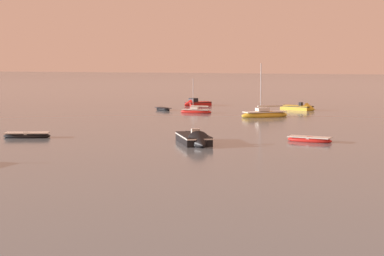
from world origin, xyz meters
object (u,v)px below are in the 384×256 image
object	(u,v)px
rowboat_moored_1	(163,109)
rowboat_moored_4	(310,140)
motorboat_moored_0	(195,104)
rowboat_moored_0	(27,136)
motorboat_moored_2	(196,141)
sailboat_moored_1	(265,115)
motorboat_moored_3	(301,109)
sailboat_moored_0	(196,111)

from	to	relation	value
rowboat_moored_1	rowboat_moored_4	bearing A→B (deg)	-8.26
motorboat_moored_0	rowboat_moored_0	bearing A→B (deg)	33.78
motorboat_moored_2	sailboat_moored_1	distance (m)	29.46
motorboat_moored_0	motorboat_moored_3	world-z (taller)	motorboat_moored_0
sailboat_moored_0	rowboat_moored_4	distance (m)	34.12
sailboat_moored_0	rowboat_moored_4	bearing A→B (deg)	123.69
motorboat_moored_0	rowboat_moored_0	size ratio (longest dim) A/B	1.15
motorboat_moored_2	sailboat_moored_1	bearing A→B (deg)	149.66
motorboat_moored_2	rowboat_moored_4	bearing A→B (deg)	89.17
rowboat_moored_1	motorboat_moored_3	xyz separation A→B (m)	(18.70, 9.88, 0.10)
sailboat_moored_0	motorboat_moored_3	distance (m)	16.99
sailboat_moored_0	sailboat_moored_1	size ratio (longest dim) A/B	0.70
rowboat_moored_4	motorboat_moored_3	size ratio (longest dim) A/B	0.71
rowboat_moored_1	sailboat_moored_1	distance (m)	18.44
motorboat_moored_0	motorboat_moored_3	xyz separation A→B (m)	(19.07, -1.25, -0.03)
sailboat_moored_0	rowboat_moored_4	xyz separation A→B (m)	(24.18, -24.07, -0.05)
motorboat_moored_3	rowboat_moored_0	bearing A→B (deg)	-92.43
motorboat_moored_2	motorboat_moored_3	distance (m)	43.07
rowboat_moored_0	motorboat_moored_3	size ratio (longest dim) A/B	0.80
motorboat_moored_0	rowboat_moored_4	world-z (taller)	motorboat_moored_0
sailboat_moored_0	motorboat_moored_2	world-z (taller)	sailboat_moored_0
motorboat_moored_2	rowboat_moored_4	size ratio (longest dim) A/B	1.53
motorboat_moored_0	sailboat_moored_0	xyz separation A→B (m)	(7.23, -13.43, -0.07)
rowboat_moored_1	sailboat_moored_1	world-z (taller)	sailboat_moored_1
motorboat_moored_0	sailboat_moored_1	size ratio (longest dim) A/B	0.72
rowboat_moored_4	motorboat_moored_3	xyz separation A→B (m)	(-12.33, 36.24, 0.08)
sailboat_moored_1	rowboat_moored_4	xyz separation A→B (m)	(13.01, -22.44, -0.14)
sailboat_moored_0	sailboat_moored_1	xyz separation A→B (m)	(11.17, -1.63, 0.10)
motorboat_moored_0	sailboat_moored_0	size ratio (longest dim) A/B	1.04
motorboat_moored_2	rowboat_moored_0	distance (m)	17.02
sailboat_moored_0	sailboat_moored_1	distance (m)	11.29
sailboat_moored_1	rowboat_moored_1	bearing A→B (deg)	-59.08
rowboat_moored_0	rowboat_moored_1	xyz separation A→B (m)	(-6.04, 35.99, -0.04)
sailboat_moored_1	motorboat_moored_0	bearing A→B (deg)	-86.10
motorboat_moored_2	motorboat_moored_0	bearing A→B (deg)	168.04
rowboat_moored_1	rowboat_moored_4	distance (m)	40.72
rowboat_moored_1	motorboat_moored_3	world-z (taller)	motorboat_moored_3
motorboat_moored_2	rowboat_moored_1	size ratio (longest dim) A/B	1.67
rowboat_moored_0	motorboat_moored_3	world-z (taller)	motorboat_moored_3
sailboat_moored_0	rowboat_moored_0	distance (m)	33.71
motorboat_moored_0	motorboat_moored_2	distance (m)	49.84
sailboat_moored_1	sailboat_moored_0	bearing A→B (deg)	-55.09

